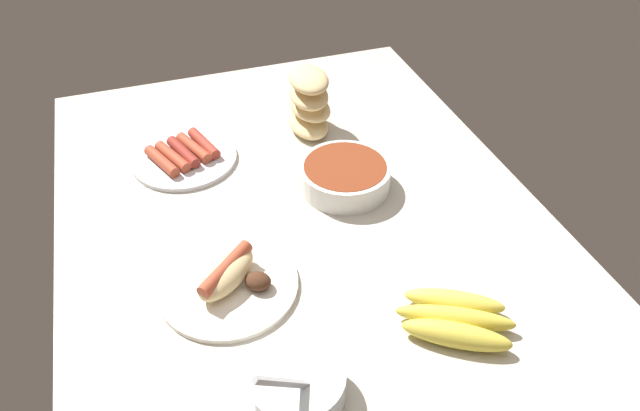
{
  "coord_description": "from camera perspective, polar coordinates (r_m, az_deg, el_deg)",
  "views": [
    {
      "loc": [
        82.11,
        -24.03,
        74.52
      ],
      "look_at": [
        2.78,
        2.82,
        3.0
      ],
      "focal_mm": 33.2,
      "sensor_mm": 36.0,
      "label": 1
    }
  ],
  "objects": [
    {
      "name": "ground_plane",
      "position": [
        1.14,
        -1.78,
        -1.15
      ],
      "size": [
        120.0,
        90.0,
        3.0
      ],
      "primitive_type": "cube",
      "color": "beige"
    },
    {
      "name": "bowl_chili",
      "position": [
        1.18,
        2.41,
        2.93
      ],
      "size": [
        18.22,
        18.22,
        5.22
      ],
      "color": "white",
      "rests_on": "ground_plane"
    },
    {
      "name": "plate_hotdog_assembled",
      "position": [
        1.0,
        -8.8,
        -7.09
      ],
      "size": [
        23.52,
        23.52,
        5.61
      ],
      "color": "white",
      "rests_on": "ground_plane"
    },
    {
      "name": "bread_stack",
      "position": [
        1.33,
        -1.09,
        10.0
      ],
      "size": [
        14.5,
        10.05,
        14.4
      ],
      "color": "#E5C689",
      "rests_on": "ground_plane"
    },
    {
      "name": "bowl_coleslaw",
      "position": [
        0.85,
        -2.3,
        -16.78
      ],
      "size": [
        13.8,
        13.8,
        14.8
      ],
      "color": "silver",
      "rests_on": "ground_plane"
    },
    {
      "name": "plate_sausages",
      "position": [
        1.29,
        -12.97,
        4.67
      ],
      "size": [
        22.12,
        22.12,
        3.3
      ],
      "color": "white",
      "rests_on": "ground_plane"
    },
    {
      "name": "banana_bunch",
      "position": [
        0.95,
        12.91,
        -10.62
      ],
      "size": [
        17.68,
        18.86,
        3.93
      ],
      "color": "#E5D14C",
      "rests_on": "ground_plane"
    }
  ]
}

